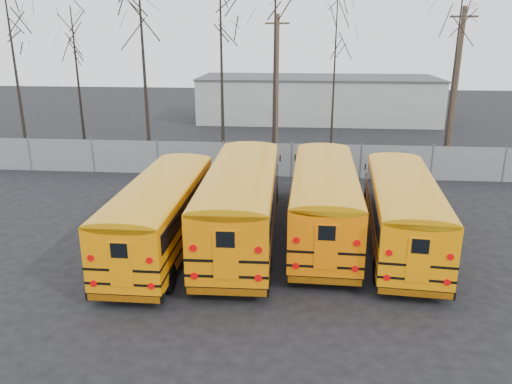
# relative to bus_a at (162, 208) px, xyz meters

# --- Properties ---
(ground) EXTENTS (120.00, 120.00, 0.00)m
(ground) POSITION_rel_bus_a_xyz_m (4.76, -1.28, -1.71)
(ground) COLOR black
(ground) RESTS_ON ground
(fence) EXTENTS (40.00, 0.04, 2.00)m
(fence) POSITION_rel_bus_a_xyz_m (4.76, 10.72, -0.71)
(fence) COLOR gray
(fence) RESTS_ON ground
(distant_building) EXTENTS (22.00, 8.00, 4.00)m
(distant_building) POSITION_rel_bus_a_xyz_m (6.76, 30.72, 0.29)
(distant_building) COLOR #B4B4AF
(distant_building) RESTS_ON ground
(bus_a) EXTENTS (2.45, 10.46, 2.92)m
(bus_a) POSITION_rel_bus_a_xyz_m (0.00, 0.00, 0.00)
(bus_a) COLOR black
(bus_a) RESTS_ON ground
(bus_b) EXTENTS (2.89, 11.59, 3.23)m
(bus_b) POSITION_rel_bus_a_xyz_m (2.95, 1.09, 0.18)
(bus_b) COLOR black
(bus_b) RESTS_ON ground
(bus_c) EXTENTS (2.81, 11.09, 3.08)m
(bus_c) POSITION_rel_bus_a_xyz_m (6.25, 1.88, 0.09)
(bus_c) COLOR black
(bus_c) RESTS_ON ground
(bus_d) EXTENTS (3.20, 10.57, 2.92)m
(bus_d) POSITION_rel_bus_a_xyz_m (9.26, 1.08, -0.00)
(bus_d) COLOR black
(bus_d) RESTS_ON ground
(utility_pole_left) EXTENTS (1.66, 0.37, 9.31)m
(utility_pole_left) POSITION_rel_bus_a_xyz_m (3.51, 17.30, 3.07)
(utility_pole_left) COLOR #4E3F2C
(utility_pole_left) RESTS_ON ground
(utility_pole_right) EXTENTS (1.73, 0.37, 9.75)m
(utility_pole_right) POSITION_rel_bus_a_xyz_m (15.53, 17.38, 3.29)
(utility_pole_right) COLOR #473728
(utility_pole_right) RESTS_ON ground
(tree_0) EXTENTS (0.26, 0.26, 11.59)m
(tree_0) POSITION_rel_bus_a_xyz_m (-14.17, 15.53, 4.08)
(tree_0) COLOR black
(tree_0) RESTS_ON ground
(tree_1) EXTENTS (0.26, 0.26, 9.83)m
(tree_1) POSITION_rel_bus_a_xyz_m (-10.25, 16.41, 3.20)
(tree_1) COLOR black
(tree_1) RESTS_ON ground
(tree_2) EXTENTS (0.26, 0.26, 12.24)m
(tree_2) POSITION_rel_bus_a_xyz_m (-4.24, 12.43, 4.41)
(tree_2) COLOR black
(tree_2) RESTS_ON ground
(tree_3) EXTENTS (0.26, 0.26, 12.25)m
(tree_3) POSITION_rel_bus_a_xyz_m (-0.19, 16.65, 4.41)
(tree_3) COLOR black
(tree_3) RESTS_ON ground
(tree_4) EXTENTS (0.26, 0.26, 11.44)m
(tree_4) POSITION_rel_bus_a_xyz_m (3.59, 12.91, 4.01)
(tree_4) COLOR black
(tree_4) RESTS_ON ground
(tree_5) EXTENTS (0.26, 0.26, 10.54)m
(tree_5) POSITION_rel_bus_a_xyz_m (7.36, 16.45, 3.56)
(tree_5) COLOR black
(tree_5) RESTS_ON ground
(tree_6) EXTENTS (0.26, 0.26, 12.26)m
(tree_6) POSITION_rel_bus_a_xyz_m (14.61, 14.97, 4.42)
(tree_6) COLOR black
(tree_6) RESTS_ON ground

